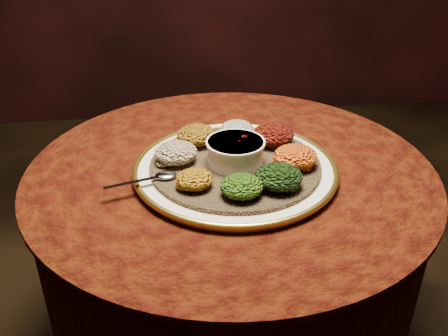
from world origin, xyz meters
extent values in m
cylinder|color=black|center=(0.00, 0.00, 0.34)|extent=(0.12, 0.12, 0.68)
cylinder|color=black|center=(0.00, 0.00, 0.70)|extent=(0.80, 0.80, 0.04)
cylinder|color=#3B1105|center=(0.00, 0.00, 0.56)|extent=(0.93, 0.93, 0.34)
cylinder|color=#3B1105|center=(0.00, 0.00, 0.73)|extent=(0.96, 0.96, 0.01)
cylinder|color=white|center=(0.01, -0.03, 0.74)|extent=(0.50, 0.50, 0.02)
torus|color=gold|center=(0.01, -0.03, 0.75)|extent=(0.47, 0.47, 0.01)
cylinder|color=brown|center=(0.01, -0.03, 0.76)|extent=(0.39, 0.39, 0.01)
cylinder|color=white|center=(0.01, -0.03, 0.79)|extent=(0.13, 0.13, 0.06)
cylinder|color=white|center=(0.01, -0.03, 0.81)|extent=(0.13, 0.13, 0.01)
cylinder|color=#661205|center=(0.01, -0.03, 0.81)|extent=(0.11, 0.11, 0.01)
ellipsoid|color=silver|center=(-0.15, -0.08, 0.77)|extent=(0.05, 0.04, 0.01)
cube|color=silver|center=(-0.22, -0.10, 0.77)|extent=(0.13, 0.05, 0.00)
ellipsoid|color=beige|center=(0.03, 0.10, 0.78)|extent=(0.09, 0.08, 0.04)
ellipsoid|color=black|center=(0.11, 0.05, 0.79)|extent=(0.10, 0.10, 0.05)
ellipsoid|color=#A3710D|center=(0.14, -0.06, 0.79)|extent=(0.10, 0.09, 0.05)
ellipsoid|color=black|center=(0.08, -0.14, 0.79)|extent=(0.10, 0.10, 0.05)
ellipsoid|color=#AF490B|center=(0.00, -0.17, 0.78)|extent=(0.09, 0.08, 0.04)
ellipsoid|color=#A46C0E|center=(-0.09, -0.12, 0.78)|extent=(0.08, 0.07, 0.04)
ellipsoid|color=maroon|center=(-0.13, -0.01, 0.79)|extent=(0.10, 0.09, 0.05)
ellipsoid|color=#955F11|center=(-0.07, 0.08, 0.79)|extent=(0.10, 0.09, 0.05)
camera|label=1|loc=(-0.14, -1.01, 1.32)|focal=40.00mm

